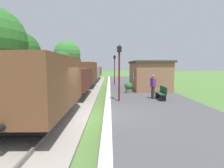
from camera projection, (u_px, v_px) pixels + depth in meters
ground_plane at (99, 119)px, 8.55m from camera, size 160.00×160.00×0.00m
platform_slab at (165, 116)px, 8.58m from camera, size 6.00×60.00×0.25m
platform_edge_stripe at (108, 114)px, 8.53m from camera, size 0.36×60.00×0.01m
track_ballast at (50, 118)px, 8.51m from camera, size 3.80×60.00×0.12m
rail_near at (65, 115)px, 8.51m from camera, size 0.07×60.00×0.14m
rail_far at (35, 115)px, 8.49m from camera, size 0.07×60.00×0.14m
freight_train at (84, 75)px, 19.92m from camera, size 2.50×32.60×2.72m
station_hut at (148, 75)px, 17.63m from camera, size 3.50×5.80×2.78m
bench_near_hut at (162, 93)px, 12.08m from camera, size 0.42×1.50×0.91m
bench_down_platform at (137, 80)px, 22.62m from camera, size 0.42×1.50×0.91m
person_waiting at (153, 86)px, 12.36m from camera, size 0.34×0.43×1.71m
potted_planter at (129, 88)px, 15.03m from camera, size 0.64×0.64×0.92m
lamp_post_near at (119, 62)px, 11.36m from camera, size 0.28×0.28×3.70m
lamp_post_far at (115, 64)px, 21.80m from camera, size 0.28×0.28×3.70m
tree_trackside_far at (20, 52)px, 19.24m from camera, size 4.34×4.34×6.25m
tree_field_left at (61, 62)px, 24.40m from camera, size 2.96×2.96×4.59m
tree_field_distant at (67, 54)px, 30.89m from camera, size 4.60×4.60×6.94m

